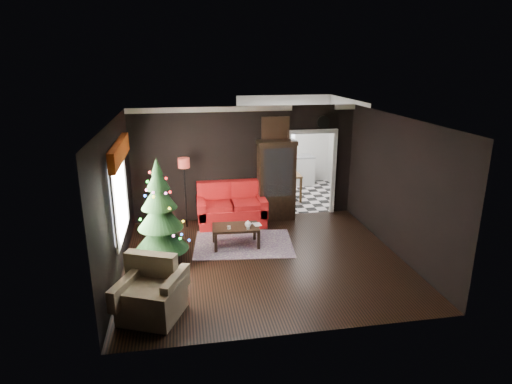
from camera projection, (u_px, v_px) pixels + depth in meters
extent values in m
plane|color=black|center=(264.00, 259.00, 8.68)|extent=(5.50, 5.50, 0.00)
plane|color=white|center=(265.00, 120.00, 7.86)|extent=(5.50, 5.50, 0.00)
plane|color=black|center=(245.00, 164.00, 10.62)|extent=(5.50, 0.00, 5.50)
plane|color=black|center=(299.00, 246.00, 5.92)|extent=(5.50, 0.00, 5.50)
plane|color=black|center=(116.00, 201.00, 7.82)|extent=(0.00, 5.50, 5.50)
plane|color=black|center=(397.00, 186.00, 8.73)|extent=(0.00, 5.50, 5.50)
cube|color=white|center=(119.00, 195.00, 8.00)|extent=(0.05, 1.60, 1.40)
cube|color=#712707|center=(119.00, 151.00, 7.77)|extent=(0.12, 2.10, 0.35)
plane|color=silver|center=(294.00, 196.00, 12.73)|extent=(3.00, 3.00, 0.00)
cube|color=white|center=(284.00, 131.00, 13.59)|extent=(0.70, 0.06, 0.70)
cube|color=#3B2D36|center=(244.00, 244.00, 9.40)|extent=(2.27, 1.77, 0.01)
cylinder|color=silver|center=(248.00, 228.00, 9.02)|extent=(0.08, 0.08, 0.06)
cylinder|color=silver|center=(229.00, 227.00, 9.04)|extent=(0.09, 0.09, 0.06)
imported|color=gray|center=(254.00, 221.00, 9.21)|extent=(0.15, 0.03, 0.21)
cylinder|color=white|center=(323.00, 122.00, 10.61)|extent=(0.32, 0.32, 0.06)
cube|color=#AC7C47|center=(275.00, 129.00, 10.45)|extent=(0.62, 0.05, 0.52)
cube|color=white|center=(285.00, 171.00, 13.73)|extent=(1.80, 0.60, 0.90)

